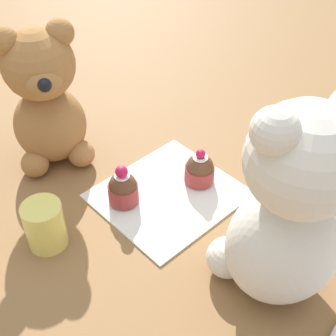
% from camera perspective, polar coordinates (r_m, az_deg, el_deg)
% --- Properties ---
extents(ground_plane, '(4.00, 4.00, 0.00)m').
position_cam_1_polar(ground_plane, '(0.72, 0.00, -3.35)').
color(ground_plane, olive).
extents(knitted_placemat, '(0.20, 0.18, 0.01)m').
position_cam_1_polar(knitted_placemat, '(0.72, 0.00, -3.18)').
color(knitted_placemat, silver).
rests_on(knitted_placemat, ground_plane).
extents(teddy_bear_cream, '(0.17, 0.17, 0.28)m').
position_cam_1_polar(teddy_bear_cream, '(0.53, 14.54, -5.02)').
color(teddy_bear_cream, silver).
rests_on(teddy_bear_cream, ground_plane).
extents(teddy_bear_tan, '(0.15, 0.14, 0.24)m').
position_cam_1_polar(teddy_bear_tan, '(0.74, -14.73, 8.16)').
color(teddy_bear_tan, '#A3703D').
rests_on(teddy_bear_tan, ground_plane).
extents(cupcake_near_cream_bear, '(0.05, 0.05, 0.06)m').
position_cam_1_polar(cupcake_near_cream_bear, '(0.72, 3.88, -0.17)').
color(cupcake_near_cream_bear, '#993333').
rests_on(cupcake_near_cream_bear, knitted_placemat).
extents(cupcake_near_tan_bear, '(0.05, 0.05, 0.07)m').
position_cam_1_polar(cupcake_near_tan_bear, '(0.69, -5.52, -2.45)').
color(cupcake_near_tan_bear, '#993333').
rests_on(cupcake_near_tan_bear, knitted_placemat).
extents(juice_glass, '(0.05, 0.05, 0.07)m').
position_cam_1_polar(juice_glass, '(0.65, -14.78, -6.75)').
color(juice_glass, '#EADB66').
rests_on(juice_glass, ground_plane).
extents(teaspoon, '(0.11, 0.03, 0.01)m').
position_cam_1_polar(teaspoon, '(0.87, 14.14, 4.37)').
color(teaspoon, silver).
rests_on(teaspoon, ground_plane).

